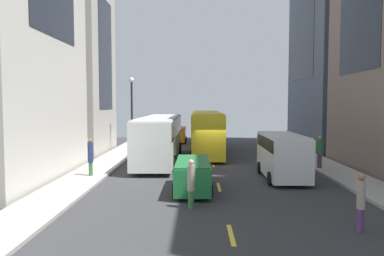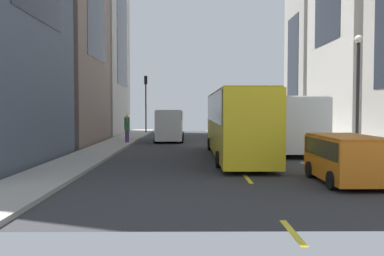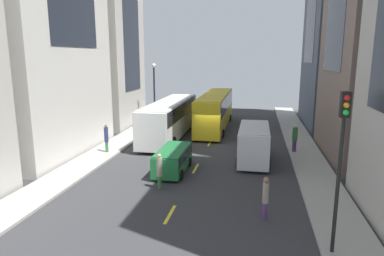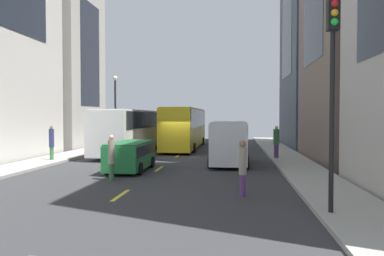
{
  "view_description": "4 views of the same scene",
  "coord_description": "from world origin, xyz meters",
  "px_view_note": "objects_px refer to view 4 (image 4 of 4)",
  "views": [
    {
      "loc": [
        -1.13,
        -26.03,
        4.37
      ],
      "look_at": [
        -1.5,
        -0.79,
        2.68
      ],
      "focal_mm": 34.61,
      "sensor_mm": 36.0,
      "label": 1
    },
    {
      "loc": [
        2.24,
        30.05,
        2.67
      ],
      "look_at": [
        2.0,
        -0.84,
        1.27
      ],
      "focal_mm": 40.01,
      "sensor_mm": 36.0,
      "label": 2
    },
    {
      "loc": [
        3.84,
        -28.76,
        7.39
      ],
      "look_at": [
        -1.45,
        -0.6,
        1.41
      ],
      "focal_mm": 32.21,
      "sensor_mm": 36.0,
      "label": 3
    },
    {
      "loc": [
        4.14,
        -27.22,
        2.89
      ],
      "look_at": [
        1.16,
        -1.23,
        2.07
      ],
      "focal_mm": 35.17,
      "sensor_mm": 36.0,
      "label": 4
    }
  ],
  "objects_px": {
    "delivery_van_white": "(229,139)",
    "car_green_0": "(131,154)",
    "pedestrian_crossing_near": "(276,141)",
    "city_bus_white": "(132,127)",
    "car_orange_1": "(168,133)",
    "pedestrian_crossing_mid": "(111,156)",
    "traffic_light_near_corner": "(333,65)",
    "streetcar_yellow": "(186,125)",
    "pedestrian_walking_far": "(52,141)",
    "pedestrian_waiting_curb": "(243,165)"
  },
  "relations": [
    {
      "from": "pedestrian_crossing_near",
      "to": "traffic_light_near_corner",
      "type": "height_order",
      "value": "traffic_light_near_corner"
    },
    {
      "from": "streetcar_yellow",
      "to": "delivery_van_white",
      "type": "xyz_separation_m",
      "value": [
        4.12,
        -11.43,
        -0.61
      ]
    },
    {
      "from": "pedestrian_crossing_mid",
      "to": "pedestrian_crossing_near",
      "type": "height_order",
      "value": "pedestrian_crossing_near"
    },
    {
      "from": "streetcar_yellow",
      "to": "car_orange_1",
      "type": "xyz_separation_m",
      "value": [
        -3.06,
        8.24,
        -1.12
      ]
    },
    {
      "from": "car_green_0",
      "to": "pedestrian_crossing_near",
      "type": "xyz_separation_m",
      "value": [
        8.21,
        5.92,
        0.36
      ]
    },
    {
      "from": "car_orange_1",
      "to": "pedestrian_waiting_curb",
      "type": "bearing_deg",
      "value": -74.66
    },
    {
      "from": "pedestrian_crossing_mid",
      "to": "pedestrian_walking_far",
      "type": "height_order",
      "value": "pedestrian_walking_far"
    },
    {
      "from": "delivery_van_white",
      "to": "pedestrian_crossing_near",
      "type": "distance_m",
      "value": 4.19
    },
    {
      "from": "pedestrian_waiting_curb",
      "to": "traffic_light_near_corner",
      "type": "bearing_deg",
      "value": 97.09
    },
    {
      "from": "pedestrian_waiting_curb",
      "to": "pedestrian_walking_far",
      "type": "xyz_separation_m",
      "value": [
        -11.78,
        8.87,
        0.18
      ]
    },
    {
      "from": "traffic_light_near_corner",
      "to": "streetcar_yellow",
      "type": "bearing_deg",
      "value": 107.51
    },
    {
      "from": "pedestrian_waiting_curb",
      "to": "traffic_light_near_corner",
      "type": "height_order",
      "value": "traffic_light_near_corner"
    },
    {
      "from": "pedestrian_crossing_mid",
      "to": "pedestrian_waiting_curb",
      "type": "distance_m",
      "value": 6.41
    },
    {
      "from": "car_green_0",
      "to": "traffic_light_near_corner",
      "type": "distance_m",
      "value": 12.19
    },
    {
      "from": "car_green_0",
      "to": "pedestrian_walking_far",
      "type": "bearing_deg",
      "value": 152.57
    },
    {
      "from": "pedestrian_waiting_curb",
      "to": "pedestrian_walking_far",
      "type": "bearing_deg",
      "value": -73.36
    },
    {
      "from": "city_bus_white",
      "to": "car_green_0",
      "type": "height_order",
      "value": "city_bus_white"
    },
    {
      "from": "pedestrian_crossing_mid",
      "to": "pedestrian_crossing_near",
      "type": "xyz_separation_m",
      "value": [
        8.25,
        8.95,
        0.16
      ]
    },
    {
      "from": "pedestrian_walking_far",
      "to": "delivery_van_white",
      "type": "bearing_deg",
      "value": -132.16
    },
    {
      "from": "delivery_van_white",
      "to": "streetcar_yellow",
      "type": "bearing_deg",
      "value": 109.83
    },
    {
      "from": "delivery_van_white",
      "to": "car_green_0",
      "type": "xyz_separation_m",
      "value": [
        -5.13,
        -3.08,
        -0.6
      ]
    },
    {
      "from": "pedestrian_walking_far",
      "to": "traffic_light_near_corner",
      "type": "height_order",
      "value": "traffic_light_near_corner"
    },
    {
      "from": "car_green_0",
      "to": "pedestrian_walking_far",
      "type": "relative_size",
      "value": 2.04
    },
    {
      "from": "car_orange_1",
      "to": "pedestrian_crossing_mid",
      "type": "distance_m",
      "value": 25.87
    },
    {
      "from": "car_orange_1",
      "to": "pedestrian_walking_far",
      "type": "height_order",
      "value": "pedestrian_walking_far"
    },
    {
      "from": "car_orange_1",
      "to": "pedestrian_walking_far",
      "type": "distance_m",
      "value": 20.03
    },
    {
      "from": "delivery_van_white",
      "to": "car_orange_1",
      "type": "bearing_deg",
      "value": 110.05
    },
    {
      "from": "pedestrian_crossing_mid",
      "to": "traffic_light_near_corner",
      "type": "height_order",
      "value": "traffic_light_near_corner"
    },
    {
      "from": "car_green_0",
      "to": "traffic_light_near_corner",
      "type": "height_order",
      "value": "traffic_light_near_corner"
    },
    {
      "from": "streetcar_yellow",
      "to": "pedestrian_walking_far",
      "type": "relative_size",
      "value": 6.32
    },
    {
      "from": "city_bus_white",
      "to": "pedestrian_waiting_curb",
      "type": "distance_m",
      "value": 17.4
    },
    {
      "from": "pedestrian_crossing_near",
      "to": "traffic_light_near_corner",
      "type": "distance_m",
      "value": 14.58
    },
    {
      "from": "streetcar_yellow",
      "to": "traffic_light_near_corner",
      "type": "xyz_separation_m",
      "value": [
        7.21,
        -22.84,
        2.22
      ]
    },
    {
      "from": "streetcar_yellow",
      "to": "pedestrian_crossing_mid",
      "type": "height_order",
      "value": "streetcar_yellow"
    },
    {
      "from": "car_green_0",
      "to": "car_orange_1",
      "type": "distance_m",
      "value": 22.85
    },
    {
      "from": "streetcar_yellow",
      "to": "car_green_0",
      "type": "height_order",
      "value": "streetcar_yellow"
    },
    {
      "from": "pedestrian_crossing_near",
      "to": "car_green_0",
      "type": "bearing_deg",
      "value": -38.94
    },
    {
      "from": "car_orange_1",
      "to": "car_green_0",
      "type": "bearing_deg",
      "value": -84.85
    },
    {
      "from": "car_green_0",
      "to": "pedestrian_waiting_curb",
      "type": "distance_m",
      "value": 8.15
    },
    {
      "from": "streetcar_yellow",
      "to": "pedestrian_walking_far",
      "type": "height_order",
      "value": "streetcar_yellow"
    },
    {
      "from": "delivery_van_white",
      "to": "pedestrian_waiting_curb",
      "type": "xyz_separation_m",
      "value": [
        0.64,
        -8.83,
        -0.39
      ]
    },
    {
      "from": "city_bus_white",
      "to": "traffic_light_near_corner",
      "type": "xyz_separation_m",
      "value": [
        10.8,
        -17.83,
        2.34
      ]
    },
    {
      "from": "car_orange_1",
      "to": "pedestrian_crossing_mid",
      "type": "height_order",
      "value": "pedestrian_crossing_mid"
    },
    {
      "from": "city_bus_white",
      "to": "delivery_van_white",
      "type": "xyz_separation_m",
      "value": [
        7.71,
        -6.41,
        -0.5
      ]
    },
    {
      "from": "pedestrian_waiting_curb",
      "to": "pedestrian_crossing_near",
      "type": "height_order",
      "value": "pedestrian_crossing_near"
    },
    {
      "from": "streetcar_yellow",
      "to": "pedestrian_waiting_curb",
      "type": "bearing_deg",
      "value": -76.78
    },
    {
      "from": "streetcar_yellow",
      "to": "pedestrian_crossing_mid",
      "type": "xyz_separation_m",
      "value": [
        -1.05,
        -17.55,
        -1.02
      ]
    },
    {
      "from": "pedestrian_crossing_near",
      "to": "city_bus_white",
      "type": "bearing_deg",
      "value": -93.07
    },
    {
      "from": "pedestrian_waiting_curb",
      "to": "traffic_light_near_corner",
      "type": "xyz_separation_m",
      "value": [
        2.45,
        -2.58,
        3.22
      ]
    },
    {
      "from": "pedestrian_walking_far",
      "to": "traffic_light_near_corner",
      "type": "relative_size",
      "value": 0.36
    }
  ]
}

